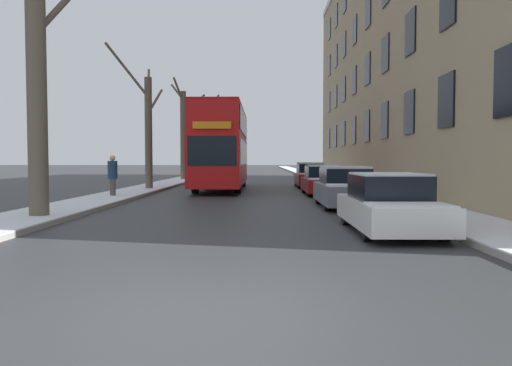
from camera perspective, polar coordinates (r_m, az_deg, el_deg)
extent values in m
plane|color=#303335|center=(5.52, -6.22, -14.91)|extent=(320.00, 320.00, 0.00)
cube|color=gray|center=(58.60, -5.59, 1.07)|extent=(2.20, 130.00, 0.13)
cube|color=silver|center=(58.60, -5.59, 1.14)|extent=(2.18, 130.00, 0.03)
cube|color=gray|center=(58.47, 5.68, 1.06)|extent=(2.20, 130.00, 0.13)
cube|color=silver|center=(58.47, 5.68, 1.14)|extent=(2.18, 130.00, 0.03)
cube|color=tan|center=(32.02, 20.88, 14.42)|extent=(9.00, 42.85, 16.58)
cube|color=black|center=(14.24, 26.85, 10.37)|extent=(0.08, 1.40, 1.80)
cube|color=black|center=(18.07, 20.91, 8.77)|extent=(0.08, 1.40, 1.80)
cube|color=black|center=(22.03, 17.11, 7.69)|extent=(0.08, 1.40, 1.80)
cube|color=black|center=(26.07, 14.49, 6.92)|extent=(0.08, 1.40, 1.80)
cube|color=black|center=(30.14, 12.58, 6.35)|extent=(0.08, 1.40, 1.80)
cube|color=black|center=(34.25, 11.12, 5.91)|extent=(0.08, 1.40, 1.80)
cube|color=black|center=(38.37, 9.98, 5.57)|extent=(0.08, 1.40, 1.80)
cube|color=black|center=(42.50, 9.07, 5.29)|extent=(0.08, 1.40, 1.80)
cube|color=black|center=(46.65, 8.31, 5.05)|extent=(0.08, 1.40, 1.80)
cube|color=black|center=(18.73, 21.09, 18.91)|extent=(0.08, 1.40, 1.80)
cube|color=black|center=(22.58, 17.23, 16.11)|extent=(0.08, 1.40, 1.80)
cube|color=black|center=(26.53, 14.57, 14.09)|extent=(0.08, 1.40, 1.80)
cube|color=black|center=(30.54, 12.64, 12.57)|extent=(0.08, 1.40, 1.80)
cube|color=black|center=(34.60, 11.17, 11.41)|extent=(0.08, 1.40, 1.80)
cube|color=black|center=(38.68, 10.02, 10.48)|extent=(0.08, 1.40, 1.80)
cube|color=black|center=(42.79, 9.10, 9.73)|extent=(0.08, 1.40, 1.80)
cube|color=black|center=(46.91, 8.34, 9.10)|extent=(0.08, 1.40, 1.80)
cube|color=black|center=(31.29, 12.70, 18.57)|extent=(0.08, 1.40, 1.80)
cube|color=black|center=(35.26, 11.22, 16.74)|extent=(0.08, 1.40, 1.80)
cube|color=black|center=(39.27, 10.06, 15.28)|extent=(0.08, 1.40, 1.80)
cube|color=black|center=(43.32, 9.13, 14.08)|extent=(0.08, 1.40, 1.80)
cube|color=black|center=(47.40, 8.37, 13.09)|extent=(0.08, 1.40, 1.80)
cube|color=black|center=(40.13, 10.10, 19.90)|extent=(0.08, 1.40, 1.80)
cube|color=black|center=(44.10, 9.17, 18.31)|extent=(0.08, 1.40, 1.80)
cube|color=black|center=(48.11, 8.40, 16.98)|extent=(0.08, 1.40, 1.80)
cylinder|color=brown|center=(14.92, -23.77, 9.56)|extent=(0.52, 0.52, 7.04)
cylinder|color=brown|center=(16.18, -23.54, 18.55)|extent=(0.62, 1.61, 1.48)
cylinder|color=brown|center=(15.93, -21.00, 18.82)|extent=(1.26, 1.71, 2.28)
cylinder|color=brown|center=(27.33, -12.18, 5.45)|extent=(0.39, 0.39, 6.06)
cylinder|color=brown|center=(27.34, -14.51, 12.35)|extent=(2.05, 1.37, 2.69)
cylinder|color=brown|center=(28.69, -12.18, 10.45)|extent=(0.61, 2.33, 2.61)
cylinder|color=brown|center=(28.43, -11.44, 9.15)|extent=(0.46, 2.12, 1.60)
cylinder|color=brown|center=(40.17, -8.31, 5.31)|extent=(0.47, 0.47, 7.10)
cylinder|color=brown|center=(39.95, -7.14, 8.57)|extent=(1.92, 0.74, 2.03)
cylinder|color=brown|center=(40.91, -8.98, 10.21)|extent=(1.20, 0.88, 1.38)
cylinder|color=brown|center=(40.10, -8.86, 10.50)|extent=(0.78, 1.12, 1.86)
cylinder|color=brown|center=(52.56, -5.96, 5.08)|extent=(0.56, 0.56, 7.83)
cylinder|color=brown|center=(54.20, -5.51, 8.79)|extent=(0.77, 2.96, 1.84)
cylinder|color=brown|center=(52.90, -5.04, 6.84)|extent=(1.82, 0.89, 1.45)
cylinder|color=brown|center=(53.13, -5.12, 8.68)|extent=(1.72, 1.05, 2.67)
cube|color=red|center=(28.19, -3.89, 2.49)|extent=(2.47, 11.42, 2.50)
cube|color=red|center=(28.26, -3.91, 6.60)|extent=(2.42, 11.19, 1.55)
cube|color=#B31212|center=(28.33, -3.91, 8.28)|extent=(2.42, 11.19, 0.12)
cube|color=black|center=(28.19, -3.90, 3.47)|extent=(2.50, 10.05, 1.30)
cube|color=black|center=(28.26, -3.91, 6.76)|extent=(2.50, 10.05, 1.18)
cube|color=black|center=(22.53, -5.05, 3.67)|extent=(2.22, 0.06, 1.37)
cube|color=orange|center=(22.57, -5.06, 6.62)|extent=(1.73, 0.05, 0.32)
cylinder|color=black|center=(24.92, -6.95, -0.02)|extent=(0.30, 1.03, 1.03)
cylinder|color=black|center=(24.73, -2.06, -0.02)|extent=(0.30, 1.03, 1.03)
cylinder|color=black|center=(31.49, -5.35, 0.54)|extent=(0.30, 1.03, 1.03)
cylinder|color=black|center=(31.34, -1.48, 0.54)|extent=(0.30, 1.03, 1.03)
cube|color=silver|center=(11.90, 15.03, -3.25)|extent=(1.77, 4.27, 0.58)
cube|color=black|center=(12.02, 14.86, -0.46)|extent=(1.52, 2.13, 0.56)
cube|color=silver|center=(12.01, 14.88, 0.99)|extent=(1.49, 2.03, 0.05)
cube|color=silver|center=(10.42, 17.12, -2.40)|extent=(1.60, 1.11, 0.04)
cylinder|color=black|center=(10.50, 12.64, -4.74)|extent=(0.20, 0.65, 0.65)
cylinder|color=black|center=(10.93, 20.66, -4.56)|extent=(0.20, 0.65, 0.65)
cylinder|color=black|center=(13.00, 10.30, -3.31)|extent=(0.20, 0.65, 0.65)
cylinder|color=black|center=(13.35, 16.90, -3.23)|extent=(0.20, 0.65, 0.65)
cube|color=slate|center=(17.87, 10.17, -1.15)|extent=(1.82, 4.35, 0.65)
cube|color=black|center=(18.01, 10.09, 0.79)|extent=(1.56, 2.18, 0.54)
cube|color=silver|center=(18.00, 10.10, 1.78)|extent=(1.52, 2.07, 0.07)
cube|color=silver|center=(16.33, 11.07, -0.25)|extent=(1.63, 1.14, 0.06)
cylinder|color=black|center=(16.48, 8.17, -2.12)|extent=(0.20, 0.61, 0.61)
cylinder|color=black|center=(16.76, 13.59, -2.08)|extent=(0.20, 0.61, 0.61)
cylinder|color=black|center=(19.06, 7.15, -1.47)|extent=(0.20, 0.61, 0.61)
cylinder|color=black|center=(19.31, 11.86, -1.45)|extent=(0.20, 0.61, 0.61)
cube|color=maroon|center=(24.28, 7.64, -0.19)|extent=(1.80, 4.42, 0.61)
cube|color=black|center=(24.43, 7.60, 1.22)|extent=(1.55, 2.21, 0.58)
cube|color=silver|center=(24.43, 7.61, 1.98)|extent=(1.51, 2.10, 0.07)
cube|color=silver|center=(22.71, 8.13, 0.46)|extent=(1.62, 1.15, 0.06)
cylinder|color=black|center=(22.89, 6.08, -0.78)|extent=(0.20, 0.61, 0.61)
cylinder|color=black|center=(23.09, 9.98, -0.77)|extent=(0.20, 0.61, 0.61)
cylinder|color=black|center=(25.53, 5.52, -0.42)|extent=(0.20, 0.61, 0.61)
cylinder|color=black|center=(25.71, 9.03, -0.42)|extent=(0.20, 0.61, 0.61)
cube|color=maroon|center=(30.61, 6.20, 0.44)|extent=(1.71, 4.59, 0.65)
cube|color=black|center=(30.78, 6.17, 1.62)|extent=(1.47, 2.30, 0.60)
cube|color=silver|center=(30.77, 6.17, 2.27)|extent=(1.44, 2.18, 0.10)
cube|color=silver|center=(28.98, 6.51, 1.04)|extent=(1.54, 1.20, 0.08)
cylinder|color=black|center=(29.19, 5.00, -0.03)|extent=(0.20, 0.61, 0.61)
cylinder|color=black|center=(29.34, 7.90, -0.03)|extent=(0.20, 0.61, 0.61)
cylinder|color=black|center=(31.93, 4.62, 0.20)|extent=(0.20, 0.61, 0.61)
cylinder|color=black|center=(32.07, 7.28, 0.20)|extent=(0.20, 0.61, 0.61)
cylinder|color=#4C4742|center=(22.17, -16.11, -0.64)|extent=(0.19, 0.19, 0.87)
cylinder|color=#4C4742|center=(21.99, -15.99, -0.66)|extent=(0.19, 0.19, 0.87)
cylinder|color=navy|center=(22.05, -16.08, 1.46)|extent=(0.41, 0.41, 0.76)
sphere|color=beige|center=(22.05, -16.09, 2.76)|extent=(0.24, 0.24, 0.24)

